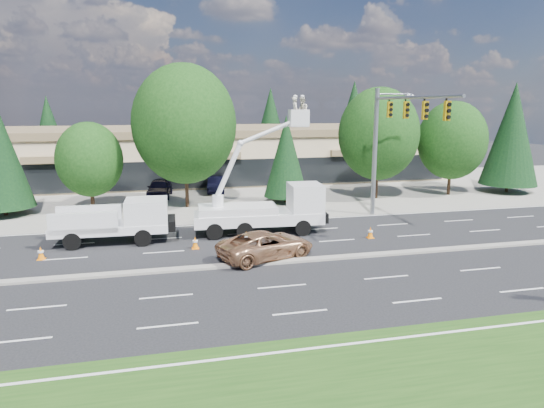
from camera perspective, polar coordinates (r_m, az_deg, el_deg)
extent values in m
plane|color=black|center=(24.59, -0.68, -7.05)|extent=(140.00, 140.00, 0.00)
cube|color=gray|center=(43.76, -6.40, 1.18)|extent=(140.00, 22.00, 0.01)
cube|color=gray|center=(24.57, -0.68, -6.92)|extent=(120.00, 0.55, 0.12)
cube|color=tan|center=(53.26, -7.78, 5.71)|extent=(50.00, 15.00, 5.00)
cube|color=brown|center=(53.06, -7.85, 8.56)|extent=(50.40, 15.40, 0.70)
cube|color=black|center=(45.92, -6.81, 3.55)|extent=(48.00, 0.12, 2.60)
cylinder|color=#332114|center=(40.00, -28.85, -0.62)|extent=(0.26, 0.26, 0.80)
cylinder|color=#332114|center=(38.67, -20.38, 0.76)|extent=(0.28, 0.28, 2.17)
ellipsoid|color=black|center=(38.27, -20.68, 4.92)|extent=(4.81, 4.81, 5.53)
cylinder|color=#332114|center=(38.29, -10.01, 2.27)|extent=(0.28, 0.28, 3.56)
ellipsoid|color=black|center=(37.83, -10.26, 9.23)|extent=(7.90, 7.90, 9.09)
cylinder|color=#332114|center=(39.77, 1.64, 0.77)|extent=(0.26, 0.26, 0.80)
cone|color=black|center=(39.28, 1.67, 5.65)|extent=(3.59, 3.59, 6.56)
cylinder|color=#332114|center=(42.32, 12.19, 2.71)|extent=(0.28, 0.28, 3.03)
ellipsoid|color=black|center=(41.91, 12.42, 8.05)|extent=(6.73, 6.73, 7.74)
cylinder|color=#332114|center=(45.78, 20.13, 2.68)|extent=(0.28, 0.28, 2.67)
ellipsoid|color=black|center=(45.41, 20.44, 7.02)|extent=(5.93, 5.93, 6.81)
cylinder|color=#332114|center=(49.45, 25.88, 1.74)|extent=(0.26, 0.26, 0.80)
cone|color=black|center=(48.95, 26.39, 7.39)|extent=(5.00, 5.00, 9.14)
cylinder|color=#332114|center=(66.45, -24.46, 4.11)|extent=(0.26, 0.26, 0.80)
cone|color=black|center=(66.10, -24.78, 7.90)|extent=(4.56, 4.56, 8.33)
cylinder|color=#332114|center=(65.18, -12.28, 4.76)|extent=(0.26, 0.26, 0.80)
cone|color=black|center=(64.79, -12.49, 9.51)|extent=(5.49, 5.49, 10.03)
cylinder|color=#332114|center=(66.89, -0.16, 5.19)|extent=(0.26, 0.26, 0.80)
cone|color=black|center=(66.52, -0.17, 9.50)|extent=(5.13, 5.13, 9.37)
cylinder|color=#332114|center=(70.57, 9.41, 5.37)|extent=(0.26, 0.26, 0.80)
cone|color=black|center=(70.20, 9.56, 9.90)|extent=(5.65, 5.65, 10.32)
cylinder|color=gray|center=(35.48, 11.99, 5.90)|extent=(0.32, 0.32, 9.00)
cylinder|color=gray|center=(30.87, 16.31, 11.95)|extent=(0.20, 10.00, 0.20)
cylinder|color=gray|center=(35.90, 14.20, 12.43)|extent=(2.60, 0.12, 0.12)
cube|color=gold|center=(33.52, 13.69, 10.74)|extent=(0.32, 0.22, 1.05)
cube|color=gold|center=(31.57, 15.51, 10.61)|extent=(0.32, 0.22, 1.05)
cube|color=gold|center=(29.66, 17.57, 10.46)|extent=(0.32, 0.22, 1.05)
cube|color=gold|center=(27.79, 19.90, 10.27)|extent=(0.32, 0.22, 1.05)
cube|color=white|center=(29.54, -18.43, -2.61)|extent=(6.56, 2.58, 0.49)
cube|color=white|center=(29.17, -14.52, -1.03)|extent=(2.45, 2.40, 1.62)
cube|color=black|center=(29.10, -13.16, -0.56)|extent=(0.15, 2.06, 1.08)
cube|color=white|center=(30.60, -20.68, -1.25)|extent=(3.68, 0.44, 1.19)
cube|color=white|center=(28.62, -21.31, -2.14)|extent=(3.68, 0.44, 1.19)
cube|color=white|center=(30.12, -1.61, -1.60)|extent=(8.08, 2.90, 0.69)
cube|color=white|center=(30.44, 3.94, 0.53)|extent=(2.14, 2.46, 1.99)
cube|color=black|center=(30.59, 5.30, 0.84)|extent=(0.21, 1.99, 1.19)
cube|color=white|center=(29.86, -4.07, -0.67)|extent=(4.91, 2.59, 0.50)
cylinder|color=white|center=(29.66, -6.38, 0.29)|extent=(0.69, 0.69, 0.79)
cube|color=white|center=(29.78, 3.15, 10.09)|extent=(1.15, 0.96, 1.07)
imported|color=beige|center=(29.72, 2.74, 10.86)|extent=(0.45, 0.65, 1.71)
imported|color=beige|center=(29.82, 3.57, 10.85)|extent=(0.70, 0.87, 1.71)
ellipsoid|color=white|center=(29.72, 2.76, 12.54)|extent=(0.26, 0.26, 0.18)
ellipsoid|color=white|center=(29.82, 3.60, 12.52)|extent=(0.26, 0.26, 0.18)
cube|color=orange|center=(27.96, -25.49, -5.87)|extent=(0.40, 0.40, 0.03)
cone|color=orange|center=(27.87, -25.55, -5.21)|extent=(0.36, 0.36, 0.70)
cylinder|color=white|center=(27.85, -25.56, -5.07)|extent=(0.29, 0.29, 0.10)
cube|color=orange|center=(27.45, -9.01, -5.16)|extent=(0.40, 0.40, 0.03)
cone|color=orange|center=(27.36, -9.03, -4.49)|extent=(0.36, 0.36, 0.70)
cylinder|color=white|center=(27.34, -9.03, -4.35)|extent=(0.29, 0.29, 0.10)
cube|color=orange|center=(28.21, -3.06, -4.58)|extent=(0.40, 0.40, 0.03)
cone|color=orange|center=(28.11, -3.07, -3.92)|extent=(0.36, 0.36, 0.70)
cylinder|color=white|center=(28.10, -3.07, -3.79)|extent=(0.29, 0.29, 0.10)
cube|color=orange|center=(29.81, 11.46, -3.91)|extent=(0.40, 0.40, 0.03)
cone|color=orange|center=(29.72, 11.49, -3.29)|extent=(0.36, 0.36, 0.70)
cylinder|color=white|center=(29.70, 11.50, -3.16)|extent=(0.29, 0.29, 0.10)
imported|color=#AE7A54|center=(25.28, -0.69, -4.83)|extent=(5.65, 3.97, 1.43)
imported|color=black|center=(43.01, -13.10, 1.85)|extent=(2.46, 4.92, 1.61)
imported|color=black|center=(44.61, -6.58, 2.30)|extent=(2.10, 4.50, 1.43)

